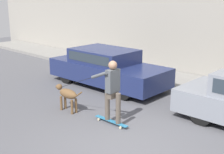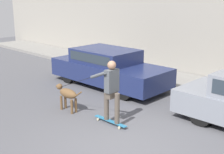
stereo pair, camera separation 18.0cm
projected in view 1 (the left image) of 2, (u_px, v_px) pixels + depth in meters
The scene contains 4 objects.
ground_plane at pixel (125, 146), 6.85m from camera, with size 36.00×36.00×0.00m, color #545459.
parked_car_0 at pixel (107, 68), 11.16m from camera, with size 4.52×1.85×1.33m.
dog at pixel (67, 94), 8.77m from camera, with size 1.10×0.28×0.73m.
skateboarder at pixel (112, 89), 7.75m from camera, with size 2.42×0.52×1.67m.
Camera 1 is at (4.07, -4.70, 3.27)m, focal length 50.00 mm.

